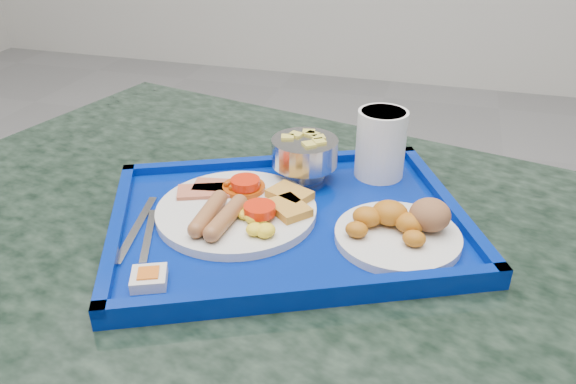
# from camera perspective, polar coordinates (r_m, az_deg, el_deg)

# --- Properties ---
(table) EXTENTS (1.34, 1.04, 0.74)m
(table) POSITION_cam_1_polar(r_m,az_deg,el_deg) (0.90, -1.61, -13.61)
(table) COLOR slate
(table) RESTS_ON floor
(tray) EXTENTS (0.58, 0.52, 0.03)m
(tray) POSITION_cam_1_polar(r_m,az_deg,el_deg) (0.78, -0.00, -2.97)
(tray) COLOR navy
(tray) RESTS_ON table
(main_plate) EXTENTS (0.22, 0.22, 0.03)m
(main_plate) POSITION_cam_1_polar(r_m,az_deg,el_deg) (0.78, -4.94, -1.71)
(main_plate) COLOR silver
(main_plate) RESTS_ON tray
(bread_plate) EXTENTS (0.16, 0.16, 0.05)m
(bread_plate) POSITION_cam_1_polar(r_m,az_deg,el_deg) (0.74, 11.48, -3.55)
(bread_plate) COLOR silver
(bread_plate) RESTS_ON tray
(fruit_bowl) EXTENTS (0.10, 0.10, 0.07)m
(fruit_bowl) POSITION_cam_1_polar(r_m,az_deg,el_deg) (0.85, 1.72, 4.01)
(fruit_bowl) COLOR #ABABAD
(fruit_bowl) RESTS_ON tray
(juice_cup) EXTENTS (0.08, 0.08, 0.11)m
(juice_cup) POSITION_cam_1_polar(r_m,az_deg,el_deg) (0.87, 9.43, 5.06)
(juice_cup) COLOR white
(juice_cup) RESTS_ON tray
(spoon) EXTENTS (0.08, 0.16, 0.01)m
(spoon) POSITION_cam_1_polar(r_m,az_deg,el_deg) (0.78, -10.68, -2.39)
(spoon) COLOR #ABABAD
(spoon) RESTS_ON tray
(knife) EXTENTS (0.05, 0.16, 0.00)m
(knife) POSITION_cam_1_polar(r_m,az_deg,el_deg) (0.77, -15.13, -3.59)
(knife) COLOR #ABABAD
(knife) RESTS_ON tray
(jam_packet) EXTENTS (0.05, 0.05, 0.02)m
(jam_packet) POSITION_cam_1_polar(r_m,az_deg,el_deg) (0.67, -13.94, -8.49)
(jam_packet) COLOR silver
(jam_packet) RESTS_ON tray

